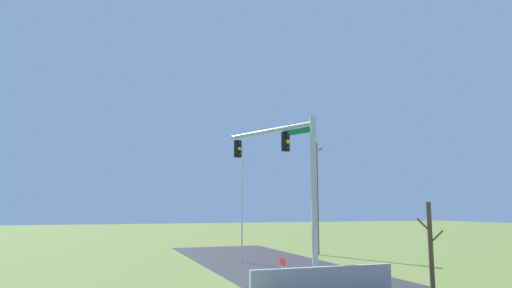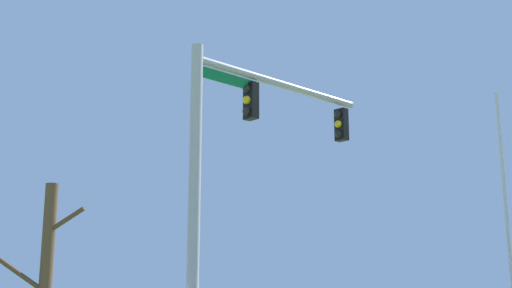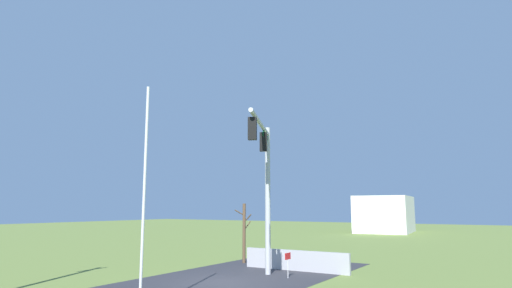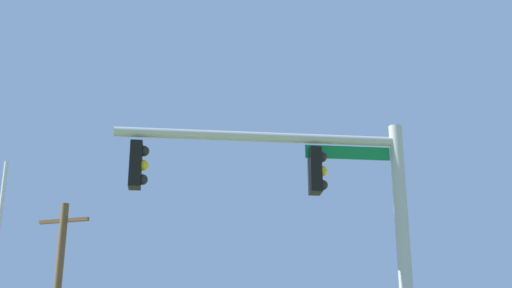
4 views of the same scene
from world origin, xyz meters
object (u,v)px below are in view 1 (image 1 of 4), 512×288
object	(u,v)px
signal_mast	(291,170)
open_sign	(282,265)
utility_pole	(317,195)
flagpole	(242,202)
bare_tree	(431,246)

from	to	relation	value
signal_mast	open_sign	xyz separation A→B (m)	(0.81, -0.86, -4.38)
signal_mast	utility_pole	size ratio (longest dim) A/B	0.92
flagpole	open_sign	bearing A→B (deg)	-5.59
bare_tree	open_sign	distance (m)	6.36
signal_mast	utility_pole	bearing A→B (deg)	147.64
signal_mast	flagpole	xyz separation A→B (m)	(-8.03, 0.01, -1.45)
signal_mast	bare_tree	world-z (taller)	signal_mast
utility_pole	bare_tree	world-z (taller)	utility_pole
utility_pole	bare_tree	xyz separation A→B (m)	(15.21, -2.57, -2.48)
flagpole	open_sign	distance (m)	9.36
signal_mast	bare_tree	size ratio (longest dim) A/B	2.10
flagpole	signal_mast	bearing A→B (deg)	-0.06
signal_mast	utility_pole	xyz separation A→B (m)	(-10.68, 6.77, -0.90)
signal_mast	bare_tree	xyz separation A→B (m)	(4.52, 4.20, -3.38)
utility_pole	flagpole	bearing A→B (deg)	-68.62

